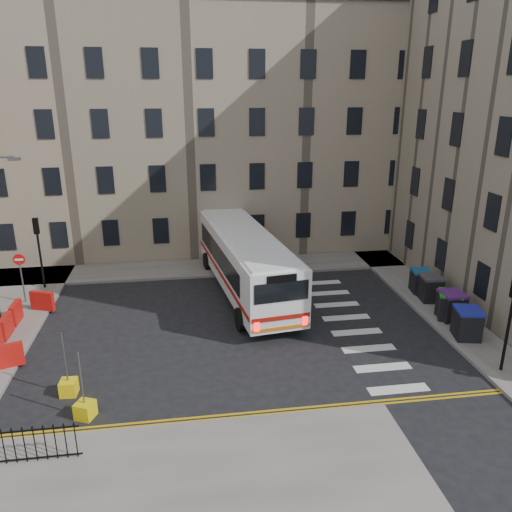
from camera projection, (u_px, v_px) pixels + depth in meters
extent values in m
plane|color=black|center=(270.00, 326.00, 24.31)|extent=(120.00, 120.00, 0.00)
cube|color=slate|center=(153.00, 271.00, 31.50)|extent=(36.00, 3.20, 0.15)
cube|color=slate|center=(409.00, 284.00, 29.28)|extent=(2.40, 26.00, 0.15)
cube|color=slate|center=(85.00, 501.00, 13.94)|extent=(20.00, 6.00, 0.15)
cube|color=gray|center=(136.00, 133.00, 35.28)|extent=(38.00, 10.50, 16.00)
cylinder|color=black|center=(507.00, 334.00, 19.79)|extent=(0.12, 0.12, 3.20)
cylinder|color=black|center=(41.00, 261.00, 28.16)|extent=(0.12, 0.12, 3.20)
cube|color=black|center=(36.00, 226.00, 27.50)|extent=(0.28, 0.22, 0.90)
cylinder|color=#595B5E|center=(22.00, 281.00, 26.35)|extent=(0.08, 0.08, 2.40)
cube|color=red|center=(18.00, 254.00, 25.87)|extent=(0.60, 0.04, 0.60)
cube|color=red|center=(6.00, 327.00, 22.87)|extent=(0.25, 1.25, 1.00)
cube|color=red|center=(16.00, 313.00, 24.27)|extent=(0.25, 1.25, 1.00)
cube|color=red|center=(42.00, 301.00, 25.61)|extent=(1.26, 0.66, 1.00)
cube|color=red|center=(7.00, 356.00, 20.37)|extent=(1.26, 0.66, 1.00)
cube|color=white|center=(245.00, 259.00, 27.71)|extent=(4.45, 12.78, 2.84)
cube|color=black|center=(218.00, 255.00, 27.78)|extent=(1.36, 9.93, 1.14)
cube|color=black|center=(267.00, 250.00, 28.53)|extent=(1.36, 9.93, 1.14)
cube|color=black|center=(221.00, 226.00, 33.33)|extent=(2.49, 0.39, 1.25)
cube|color=black|center=(282.00, 292.00, 21.82)|extent=(2.49, 0.39, 0.91)
cube|color=#9F150D|center=(220.00, 273.00, 27.55)|extent=(1.64, 12.19, 0.20)
cube|color=#9F150D|center=(270.00, 268.00, 28.30)|extent=(1.64, 12.19, 0.20)
cube|color=#FF0C0C|center=(257.00, 327.00, 22.01)|extent=(0.25, 0.08, 0.46)
cube|color=#FF0C0C|center=(305.00, 321.00, 22.60)|extent=(0.25, 0.08, 0.46)
cylinder|color=black|center=(207.00, 262.00, 31.63)|extent=(0.46, 1.17, 1.14)
cylinder|color=black|center=(250.00, 258.00, 32.37)|extent=(0.46, 1.17, 1.14)
cylinder|color=black|center=(240.00, 319.00, 23.76)|extent=(0.46, 1.17, 1.14)
cylinder|color=black|center=(296.00, 312.00, 24.49)|extent=(0.46, 1.17, 1.14)
cube|color=black|center=(467.00, 324.00, 22.76)|extent=(1.28, 1.41, 1.27)
cube|color=#1B2498|center=(469.00, 310.00, 22.54)|extent=(1.35, 1.47, 0.13)
cube|color=black|center=(451.00, 307.00, 24.60)|extent=(1.04, 1.21, 1.26)
cube|color=#4B1B67|center=(453.00, 294.00, 24.38)|extent=(1.10, 1.26, 0.13)
cube|color=black|center=(449.00, 306.00, 24.70)|extent=(1.41, 1.49, 1.24)
cube|color=#1B7C1E|center=(451.00, 294.00, 24.48)|extent=(1.48, 1.56, 0.13)
cube|color=black|center=(430.00, 289.00, 26.82)|extent=(1.13, 1.28, 1.24)
cube|color=#3A3A3D|center=(432.00, 277.00, 26.60)|extent=(1.19, 1.34, 0.13)
cube|color=black|center=(420.00, 282.00, 27.90)|extent=(1.10, 1.23, 1.15)
cube|color=#155185|center=(422.00, 271.00, 27.70)|extent=(1.16, 1.29, 0.12)
cube|color=yellow|center=(69.00, 387.00, 18.84)|extent=(0.64, 0.64, 0.60)
cube|color=yellow|center=(85.00, 410.00, 17.52)|extent=(0.79, 0.79, 0.60)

